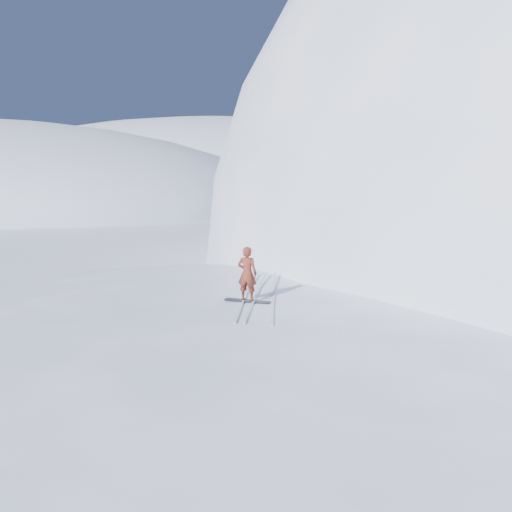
% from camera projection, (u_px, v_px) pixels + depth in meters
% --- Properties ---
extents(ground, '(400.00, 400.00, 0.00)m').
position_uv_depth(ground, '(218.00, 453.00, 10.70)').
color(ground, white).
rests_on(ground, ground).
extents(near_ridge, '(36.00, 28.00, 4.80)m').
position_uv_depth(near_ridge, '(289.00, 397.00, 13.33)').
color(near_ridge, white).
rests_on(near_ridge, ground).
extents(peak_shoulder, '(28.00, 24.00, 18.00)m').
position_uv_depth(peak_shoulder, '(505.00, 279.00, 27.42)').
color(peak_shoulder, white).
rests_on(peak_shoulder, ground).
extents(far_ridge_c, '(140.00, 90.00, 36.00)m').
position_uv_depth(far_ridge_c, '(205.00, 192.00, 125.33)').
color(far_ridge_c, white).
rests_on(far_ridge_c, ground).
extents(wind_bumps, '(16.00, 14.40, 1.00)m').
position_uv_depth(wind_bumps, '(223.00, 405.00, 12.86)').
color(wind_bumps, white).
rests_on(wind_bumps, ground).
extents(snowboard, '(1.32, 0.33, 0.02)m').
position_uv_depth(snowboard, '(247.00, 301.00, 13.83)').
color(snowboard, black).
rests_on(snowboard, near_ridge).
extents(snowboarder, '(0.58, 0.40, 1.51)m').
position_uv_depth(snowboarder, '(247.00, 274.00, 13.69)').
color(snowboarder, maroon).
rests_on(snowboarder, snowboard).
extents(board_tracks, '(1.96, 5.95, 0.04)m').
position_uv_depth(board_tracks, '(259.00, 292.00, 14.72)').
color(board_tracks, silver).
rests_on(board_tracks, ground).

